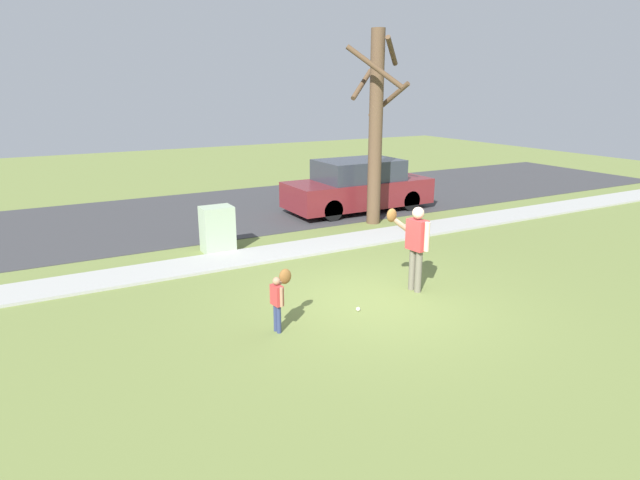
% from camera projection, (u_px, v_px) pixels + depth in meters
% --- Properties ---
extents(ground_plane, '(48.00, 48.00, 0.00)m').
position_uv_depth(ground_plane, '(294.00, 252.00, 13.03)').
color(ground_plane, olive).
extents(sidewalk_strip, '(36.00, 1.20, 0.06)m').
position_uv_depth(sidewalk_strip, '(292.00, 250.00, 13.11)').
color(sidewalk_strip, '#A3A39E').
rests_on(sidewalk_strip, ground).
extents(road_surface, '(36.00, 6.80, 0.02)m').
position_uv_depth(road_surface, '(223.00, 211.00, 17.32)').
color(road_surface, '#38383A').
rests_on(road_surface, ground).
extents(person_adult, '(0.73, 0.60, 1.68)m').
position_uv_depth(person_adult, '(415.00, 240.00, 10.29)').
color(person_adult, '#6B6656').
rests_on(person_adult, ground).
extents(person_child, '(0.43, 0.42, 1.00)m').
position_uv_depth(person_child, '(280.00, 293.00, 8.70)').
color(person_child, navy).
rests_on(person_child, ground).
extents(baseball, '(0.07, 0.07, 0.07)m').
position_uv_depth(baseball, '(358.00, 309.00, 9.60)').
color(baseball, white).
rests_on(baseball, ground).
extents(utility_cabinet, '(0.75, 0.55, 1.12)m').
position_uv_depth(utility_cabinet, '(217.00, 229.00, 12.95)').
color(utility_cabinet, '#9EB293').
rests_on(utility_cabinet, ground).
extents(street_tree_near, '(1.85, 1.88, 5.39)m').
position_uv_depth(street_tree_near, '(376.00, 124.00, 15.06)').
color(street_tree_near, brown).
rests_on(street_tree_near, ground).
extents(parked_suv_maroon, '(4.70, 1.90, 1.63)m').
position_uv_depth(parked_suv_maroon, '(358.00, 186.00, 17.21)').
color(parked_suv_maroon, maroon).
rests_on(parked_suv_maroon, road_surface).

